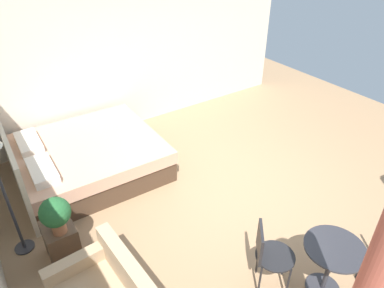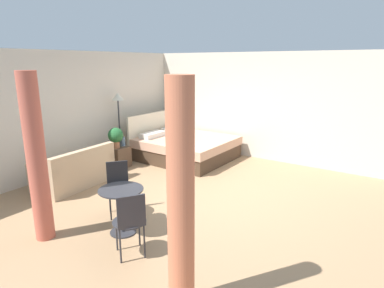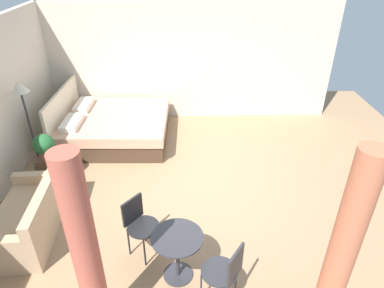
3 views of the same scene
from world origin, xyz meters
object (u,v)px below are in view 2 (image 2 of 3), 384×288
(nightstand, at_px, (120,157))
(vase, at_px, (123,142))
(bed, at_px, (185,147))
(balcony_table, at_px, (122,202))
(floor_lamp, at_px, (118,104))
(couch, at_px, (75,172))
(potted_plant, at_px, (116,136))
(cafe_chair_near_window, at_px, (130,219))
(cafe_chair_near_couch, at_px, (118,182))

(nightstand, bearing_deg, vase, 4.61)
(bed, distance_m, balcony_table, 3.87)
(vase, distance_m, floor_lamp, 0.96)
(floor_lamp, bearing_deg, couch, -163.36)
(vase, height_order, balcony_table, vase)
(nightstand, xyz_separation_m, balcony_table, (-2.12, -2.28, 0.23))
(couch, bearing_deg, vase, 5.29)
(couch, distance_m, nightstand, 1.33)
(balcony_table, bearing_deg, potted_plant, 48.39)
(bed, xyz_separation_m, cafe_chair_near_window, (-3.97, -2.00, 0.24))
(couch, distance_m, cafe_chair_near_window, 2.97)
(cafe_chair_near_couch, bearing_deg, cafe_chair_near_window, -126.95)
(floor_lamp, relative_size, cafe_chair_near_couch, 1.98)
(floor_lamp, height_order, balcony_table, floor_lamp)
(cafe_chair_near_couch, bearing_deg, potted_plant, 47.76)
(couch, height_order, nightstand, couch)
(balcony_table, height_order, cafe_chair_near_couch, cafe_chair_near_couch)
(cafe_chair_near_window, bearing_deg, couch, 66.62)
(bed, distance_m, cafe_chair_near_window, 4.45)
(cafe_chair_near_couch, bearing_deg, nightstand, 46.14)
(floor_lamp, bearing_deg, vase, -126.68)
(potted_plant, height_order, floor_lamp, floor_lamp)
(balcony_table, height_order, cafe_chair_near_window, cafe_chair_near_window)
(potted_plant, bearing_deg, balcony_table, -131.61)
(balcony_table, relative_size, cafe_chair_near_window, 0.76)
(vase, bearing_deg, potted_plant, -175.57)
(cafe_chair_near_couch, bearing_deg, vase, 44.33)
(nightstand, height_order, vase, vase)
(bed, height_order, floor_lamp, floor_lamp)
(floor_lamp, distance_m, cafe_chair_near_window, 4.43)
(potted_plant, bearing_deg, floor_lamp, 38.40)
(nightstand, xyz_separation_m, floor_lamp, (0.41, 0.39, 1.18))
(bed, relative_size, floor_lamp, 1.31)
(nightstand, distance_m, balcony_table, 3.12)
(potted_plant, height_order, vase, potted_plant)
(potted_plant, bearing_deg, couch, -174.56)
(bed, relative_size, cafe_chair_near_window, 2.50)
(vase, relative_size, cafe_chair_near_window, 0.23)
(potted_plant, relative_size, cafe_chair_near_window, 0.54)
(bed, relative_size, potted_plant, 4.67)
(balcony_table, bearing_deg, floor_lamp, 46.64)
(vase, distance_m, cafe_chair_near_window, 3.87)
(balcony_table, distance_m, cafe_chair_near_window, 0.68)
(couch, bearing_deg, cafe_chair_near_window, -113.38)
(vase, bearing_deg, bed, -32.15)
(cafe_chair_near_window, bearing_deg, cafe_chair_near_couch, 53.05)
(potted_plant, bearing_deg, nightstand, 4.21)
(cafe_chair_near_window, bearing_deg, nightstand, 48.60)
(balcony_table, bearing_deg, cafe_chair_near_window, -124.53)
(bed, xyz_separation_m, potted_plant, (-1.57, 0.83, 0.48))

